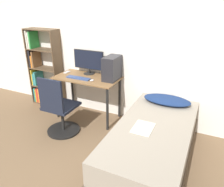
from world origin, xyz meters
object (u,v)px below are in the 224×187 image
at_px(monitor, 89,61).
at_px(keyboard, 78,78).
at_px(bookshelf, 41,69).
at_px(office_chair, 59,112).
at_px(bed, 152,144).
at_px(pc_tower, 112,68).

bearing_deg(monitor, keyboard, -95.73).
xyz_separation_m(monitor, keyboard, (-0.03, -0.30, -0.23)).
height_order(bookshelf, monitor, bookshelf).
relative_size(bookshelf, office_chair, 1.55).
bearing_deg(bed, monitor, 149.05).
distance_m(keyboard, pc_tower, 0.61).
height_order(bookshelf, bed, bookshelf).
bearing_deg(bookshelf, pc_tower, -2.36).
xyz_separation_m(office_chair, bed, (1.53, -0.03, -0.11)).
bearing_deg(office_chair, monitor, 85.88).
bearing_deg(bookshelf, office_chair, -37.94).
relative_size(office_chair, monitor, 1.65).
distance_m(monitor, pc_tower, 0.52).
xyz_separation_m(bookshelf, pc_tower, (1.62, -0.07, 0.24)).
height_order(bed, monitor, monitor).
distance_m(monitor, keyboard, 0.38).
distance_m(office_chair, keyboard, 0.68).
xyz_separation_m(bookshelf, monitor, (1.11, 0.03, 0.28)).
xyz_separation_m(bookshelf, office_chair, (1.05, -0.82, -0.36)).
bearing_deg(keyboard, pc_tower, 21.26).
distance_m(bookshelf, keyboard, 1.11).
relative_size(keyboard, pc_tower, 1.11).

